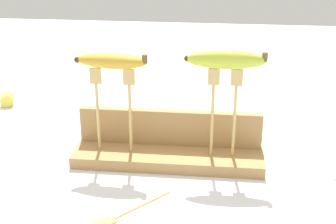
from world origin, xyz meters
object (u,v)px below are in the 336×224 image
object	(u,v)px
fork_stand_left	(113,103)
fork_fallen_far	(125,212)
fork_stand_right	(224,106)
banana_raised_left	(111,61)
banana_raised_right	(226,60)
banana_chunk_near	(7,99)

from	to	relation	value
fork_stand_left	fork_fallen_far	distance (m)	0.26
fork_stand_right	banana_raised_left	bearing A→B (deg)	180.00
banana_raised_right	fork_fallen_far	world-z (taller)	banana_raised_right
banana_chunk_near	fork_fallen_far	bearing A→B (deg)	-48.60
banana_chunk_near	banana_raised_left	bearing A→B (deg)	-37.99
fork_stand_right	fork_stand_left	bearing A→B (deg)	180.00
fork_stand_left	banana_chunk_near	distance (m)	0.51
fork_stand_left	fork_stand_right	distance (m)	0.25
banana_raised_right	banana_chunk_near	xyz separation A→B (m)	(-0.64, 0.31, -0.23)
banana_raised_right	fork_stand_left	bearing A→B (deg)	180.00
fork_fallen_far	banana_chunk_near	xyz separation A→B (m)	(-0.46, 0.52, 0.02)
fork_stand_right	banana_raised_right	world-z (taller)	banana_raised_right
fork_stand_left	banana_raised_right	xyz separation A→B (m)	(0.24, -0.00, 0.11)
fork_stand_right	banana_raised_left	distance (m)	0.26
fork_stand_right	fork_fallen_far	size ratio (longest dim) A/B	1.42
banana_chunk_near	banana_raised_right	bearing A→B (deg)	-25.70
banana_raised_left	fork_fallen_far	xyz separation A→B (m)	(0.06, -0.21, -0.24)
banana_raised_left	banana_chunk_near	world-z (taller)	banana_raised_left
banana_raised_left	banana_raised_right	size ratio (longest dim) A/B	0.94
banana_raised_left	banana_raised_right	distance (m)	0.25
banana_chunk_near	fork_stand_left	bearing A→B (deg)	-37.98
fork_fallen_far	banana_chunk_near	distance (m)	0.69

